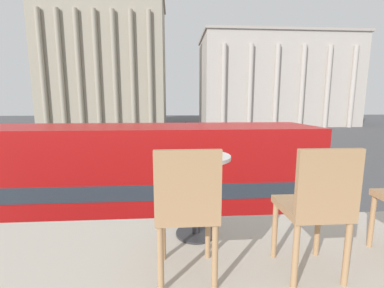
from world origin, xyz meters
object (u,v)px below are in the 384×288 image
Objects in this scene: double_decker_bus at (135,184)px; pedestrian_red at (210,161)px; plaza_building_right at (275,82)px; traffic_light_near at (229,154)px; pedestrian_black at (306,157)px; traffic_light_mid at (187,138)px; cafe_chair_0 at (187,207)px; cafe_chair_1 at (316,205)px; plaza_building_left at (106,65)px; pedestrian_yellow at (168,151)px; cafe_dining_table at (196,177)px; car_navy at (181,139)px.

pedestrian_red is (3.68, 9.17, -1.41)m from double_decker_bus.
plaza_building_right is 20.13× the size of pedestrian_red.
traffic_light_near is (3.90, 4.01, 0.13)m from double_decker_bus.
pedestrian_black is at bearing 40.19° from pedestrian_red.
traffic_light_mid is at bearing -119.56° from plaza_building_right.
cafe_chair_0 is 0.85m from cafe_chair_1.
double_decker_bus reaches higher than traffic_light_near.
pedestrian_red is at bearing -80.72° from pedestrian_black.
plaza_building_left is at bearing 110.72° from traffic_light_near.
pedestrian_yellow is (-3.16, 8.53, -1.42)m from traffic_light_near.
double_decker_bus is 3.19× the size of traffic_light_mid.
cafe_chair_0 is 0.54× the size of pedestrian_black.
pedestrian_yellow reaches higher than pedestrian_black.
traffic_light_near is 9.21m from pedestrian_yellow.
pedestrian_yellow is at bearing 98.04° from cafe_chair_0.
cafe_dining_table is 0.19× the size of traffic_light_near.
pedestrian_yellow is at bearing 138.73° from traffic_light_mid.
double_decker_bus is at bearing 112.03° from cafe_chair_1.
pedestrian_black is at bearing 39.52° from traffic_light_near.
double_decker_bus is 6.84m from cafe_chair_0.
cafe_chair_1 is at bearing -73.04° from double_decker_bus.
cafe_chair_1 is at bearing -90.00° from traffic_light_mid.
traffic_light_near is at bearing 82.47° from cafe_chair_0.
cafe_dining_table reaches higher than car_navy.
traffic_light_mid is 2.89m from pedestrian_red.
pedestrian_yellow is at bearing 110.34° from traffic_light_near.
traffic_light_mid is (14.63, -35.92, -10.23)m from plaza_building_left.
plaza_building_left is 31.72m from car_navy.
plaza_building_right is 43.95m from pedestrian_yellow.
pedestrian_black is at bearing 64.98° from cafe_chair_1.
plaza_building_right reaches higher than car_navy.
pedestrian_yellow is (0.73, 12.54, -1.29)m from double_decker_bus.
pedestrian_red reaches higher than car_navy.
double_decker_bus is 15.33× the size of cafe_dining_table.
cafe_dining_table reaches higher than pedestrian_black.
plaza_building_right reaches higher than cafe_dining_table.
traffic_light_near is 2.25× the size of pedestrian_black.
pedestrian_black reaches higher than pedestrian_red.
traffic_light_mid reaches higher than pedestrian_yellow.
pedestrian_black is at bearing 40.04° from double_decker_bus.
traffic_light_near is at bearing 43.96° from double_decker_bus.
traffic_light_near is (2.44, 9.84, -1.81)m from cafe_dining_table.
cafe_chair_0 is (-0.11, -0.59, -0.02)m from cafe_dining_table.
car_navy is 9.10m from pedestrian_yellow.
pedestrian_black reaches higher than car_navy.
cafe_dining_table is 10.30m from traffic_light_near.
cafe_chair_0 is 0.22× the size of car_navy.
plaza_building_left is at bearing 110.59° from cafe_chair_0.
cafe_chair_1 is 0.03× the size of plaza_building_right.
cafe_dining_table is 0.17× the size of car_navy.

